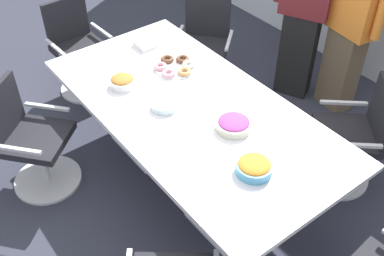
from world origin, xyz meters
TOP-DOWN VIEW (x-y plane):
  - ground_plane at (0.00, 0.00)m, footprint 10.00×10.00m
  - conference_table at (0.00, 0.00)m, footprint 2.40×1.20m
  - office_chair_0 at (-0.74, -0.99)m, footprint 0.76×0.76m
  - office_chair_3 at (0.73, 0.99)m, footprint 0.76×0.76m
  - office_chair_4 at (-0.98, 0.90)m, footprint 0.76×0.76m
  - office_chair_5 at (-1.70, -0.09)m, footprint 0.56×0.56m
  - person_standing_0 at (-0.36, 1.55)m, footprint 0.59×0.38m
  - person_standing_1 at (0.04, 1.71)m, footprint 0.62×0.28m
  - snack_bowl_candy_mix at (0.36, 0.08)m, footprint 0.24×0.24m
  - snack_bowl_chips_orange at (0.74, -0.09)m, footprint 0.23×0.23m
  - snack_bowl_pretzels at (-0.53, -0.26)m, footprint 0.19×0.19m
  - donut_platter at (-0.48, 0.19)m, footprint 0.34×0.32m
  - plate_stack at (-0.11, -0.16)m, footprint 0.19×0.19m
  - napkin_pile at (-0.91, 0.19)m, footprint 0.16×0.16m

SIDE VIEW (x-z plane):
  - ground_plane at x=0.00m, z-range -0.01..0.00m
  - office_chair_0 at x=-0.74m, z-range -0.05..0.86m
  - office_chair_3 at x=0.73m, z-range -0.05..0.86m
  - office_chair_4 at x=-0.98m, z-range -0.05..0.86m
  - office_chair_5 at x=-1.70m, z-range -0.05..0.86m
  - conference_table at x=0.00m, z-range 0.25..1.00m
  - donut_platter at x=-0.48m, z-range 0.75..0.79m
  - plate_stack at x=-0.11m, z-range 0.75..0.80m
  - napkin_pile at x=-0.91m, z-range 0.75..0.80m
  - snack_bowl_candy_mix at x=0.36m, z-range 0.75..0.83m
  - snack_bowl_pretzels at x=-0.53m, z-range 0.75..0.84m
  - snack_bowl_chips_orange at x=0.74m, z-range 0.75..0.84m
  - person_standing_1 at x=0.04m, z-range 0.03..1.71m
  - person_standing_0 at x=-0.36m, z-range 0.04..1.84m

